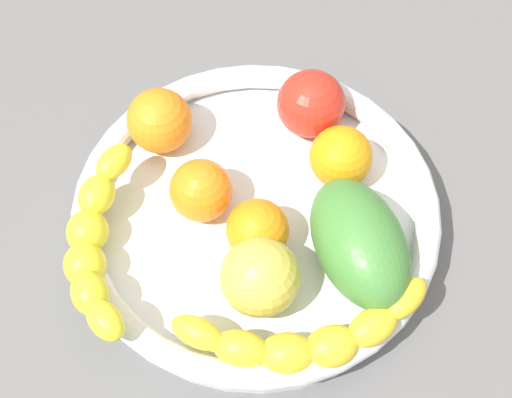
% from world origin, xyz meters
% --- Properties ---
extents(kitchen_counter, '(1.20, 1.20, 0.03)m').
position_xyz_m(kitchen_counter, '(0.00, 0.00, 0.01)').
color(kitchen_counter, '#5F5F60').
rests_on(kitchen_counter, ground).
extents(fruit_bowl, '(0.34, 0.34, 0.05)m').
position_xyz_m(fruit_bowl, '(0.00, 0.00, 0.05)').
color(fruit_bowl, white).
rests_on(fruit_bowl, kitchen_counter).
extents(banana_draped_left, '(0.23, 0.09, 0.04)m').
position_xyz_m(banana_draped_left, '(0.04, -0.13, 0.08)').
color(banana_draped_left, yellow).
rests_on(banana_draped_left, fruit_bowl).
extents(banana_draped_right, '(0.07, 0.20, 0.05)m').
position_xyz_m(banana_draped_right, '(-0.14, -0.04, 0.09)').
color(banana_draped_right, yellow).
rests_on(banana_draped_right, fruit_bowl).
extents(orange_front, '(0.06, 0.06, 0.06)m').
position_xyz_m(orange_front, '(-0.00, -0.03, 0.08)').
color(orange_front, orange).
rests_on(orange_front, fruit_bowl).
extents(orange_mid_left, '(0.06, 0.06, 0.06)m').
position_xyz_m(orange_mid_left, '(-0.05, 0.01, 0.08)').
color(orange_mid_left, orange).
rests_on(orange_mid_left, fruit_bowl).
extents(orange_mid_right, '(0.06, 0.06, 0.06)m').
position_xyz_m(orange_mid_right, '(0.08, 0.04, 0.08)').
color(orange_mid_right, orange).
rests_on(orange_mid_right, fruit_bowl).
extents(orange_rear, '(0.06, 0.06, 0.06)m').
position_xyz_m(orange_rear, '(-0.09, 0.09, 0.09)').
color(orange_rear, orange).
rests_on(orange_rear, fruit_bowl).
extents(tomato_red, '(0.07, 0.07, 0.07)m').
position_xyz_m(tomato_red, '(0.06, 0.10, 0.09)').
color(tomato_red, red).
rests_on(tomato_red, fruit_bowl).
extents(mango_green, '(0.11, 0.15, 0.07)m').
position_xyz_m(mango_green, '(0.09, -0.05, 0.09)').
color(mango_green, '#448439').
rests_on(mango_green, fruit_bowl).
extents(apple_yellow, '(0.07, 0.07, 0.07)m').
position_xyz_m(apple_yellow, '(0.00, -0.08, 0.09)').
color(apple_yellow, '#D4C34A').
rests_on(apple_yellow, fruit_bowl).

